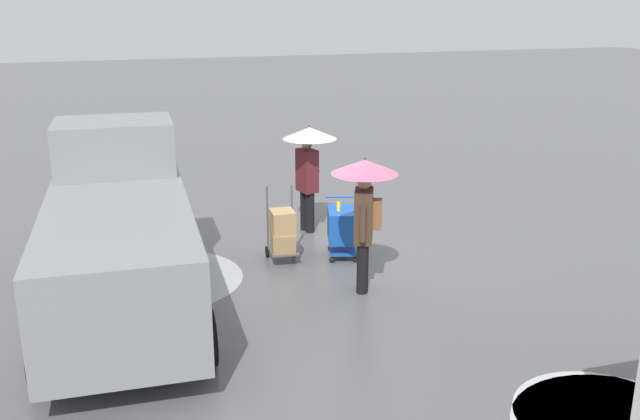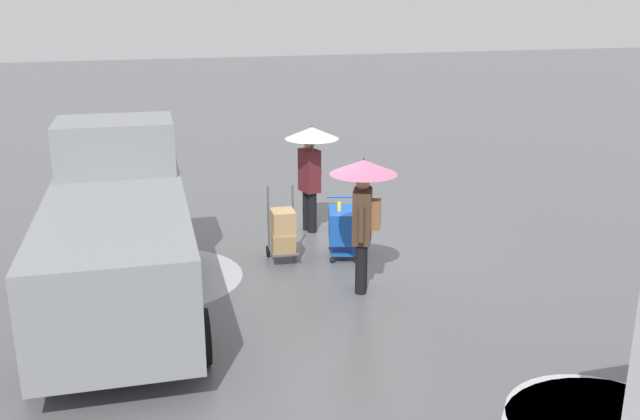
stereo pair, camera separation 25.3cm
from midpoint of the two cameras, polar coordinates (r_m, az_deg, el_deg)
The scene contains 8 objects.
ground_plane at distance 12.46m, azimuth 1.64°, elevation -4.06°, with size 90.00×90.00×0.00m, color #5B5B5E.
slush_patch_under_van at distance 8.62m, azimuth 21.39°, elevation -15.49°, with size 1.97×1.97×0.01m, color silver.
slush_patch_mid_street at distance 11.92m, azimuth -13.69°, elevation -5.54°, with size 2.79×2.79×0.01m, color #ADAFB5.
cargo_van_parked_right at distance 10.45m, azimuth -16.77°, elevation -2.12°, with size 2.42×5.44×2.60m.
shopping_cart_vendor at distance 12.41m, azimuth 1.29°, elevation -1.35°, with size 0.76×0.94×1.04m.
hand_dolly_boxes at distance 12.20m, azimuth -3.68°, elevation -1.84°, with size 0.58×0.75×1.32m.
pedestrian_pink_side at distance 10.72m, azimuth 3.01°, elevation 1.26°, with size 1.04×1.04×2.15m.
pedestrian_black_side at distance 13.50m, azimuth -1.49°, elevation 4.62°, with size 1.04×1.04×2.15m.
Camera 1 is at (4.16, 10.87, 4.46)m, focal length 39.06 mm.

